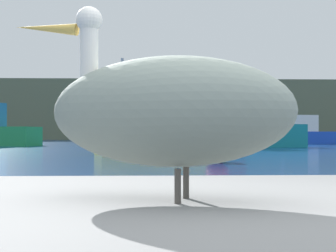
{
  "coord_description": "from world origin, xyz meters",
  "views": [
    {
      "loc": [
        -0.57,
        -2.0,
        0.9
      ],
      "look_at": [
        0.16,
        17.47,
        1.16
      ],
      "focal_mm": 52.35,
      "sensor_mm": 36.0,
      "label": 1
    }
  ],
  "objects_px": {
    "fishing_boat_teal": "(241,130)",
    "mooring_buoy": "(217,150)",
    "pelican": "(168,110)",
    "fishing_boat_yellow": "(154,134)",
    "fishing_boat_blue": "(302,133)"
  },
  "relations": [
    {
      "from": "pelican",
      "to": "fishing_boat_teal",
      "type": "height_order",
      "value": "fishing_boat_teal"
    },
    {
      "from": "fishing_boat_blue",
      "to": "mooring_buoy",
      "type": "xyz_separation_m",
      "value": [
        -10.22,
        -24.01,
        -0.45
      ]
    },
    {
      "from": "fishing_boat_teal",
      "to": "fishing_boat_blue",
      "type": "height_order",
      "value": "fishing_boat_teal"
    },
    {
      "from": "fishing_boat_teal",
      "to": "fishing_boat_yellow",
      "type": "bearing_deg",
      "value": 53.52
    },
    {
      "from": "fishing_boat_yellow",
      "to": "fishing_boat_blue",
      "type": "height_order",
      "value": "fishing_boat_blue"
    },
    {
      "from": "pelican",
      "to": "mooring_buoy",
      "type": "distance_m",
      "value": 12.71
    },
    {
      "from": "fishing_boat_yellow",
      "to": "fishing_boat_blue",
      "type": "bearing_deg",
      "value": -142.17
    },
    {
      "from": "fishing_boat_yellow",
      "to": "mooring_buoy",
      "type": "distance_m",
      "value": 6.15
    },
    {
      "from": "fishing_boat_teal",
      "to": "mooring_buoy",
      "type": "xyz_separation_m",
      "value": [
        -3.49,
        -14.67,
        -0.69
      ]
    },
    {
      "from": "fishing_boat_yellow",
      "to": "fishing_boat_blue",
      "type": "relative_size",
      "value": 0.82
    },
    {
      "from": "fishing_boat_teal",
      "to": "fishing_boat_blue",
      "type": "relative_size",
      "value": 1.13
    },
    {
      "from": "pelican",
      "to": "fishing_boat_yellow",
      "type": "distance_m",
      "value": 18.38
    },
    {
      "from": "fishing_boat_yellow",
      "to": "fishing_boat_teal",
      "type": "bearing_deg",
      "value": -139.85
    },
    {
      "from": "pelican",
      "to": "fishing_boat_blue",
      "type": "height_order",
      "value": "fishing_boat_blue"
    },
    {
      "from": "pelican",
      "to": "mooring_buoy",
      "type": "bearing_deg",
      "value": -82.68
    }
  ]
}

